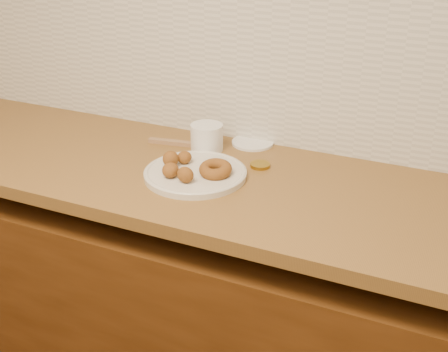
{
  "coord_description": "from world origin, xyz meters",
  "views": [
    {
      "loc": [
        0.4,
        0.36,
        1.61
      ],
      "look_at": [
        -0.17,
        1.64,
        0.93
      ],
      "focal_mm": 45.0,
      "sensor_mm": 36.0,
      "label": 1
    }
  ],
  "objects": [
    {
      "name": "brass_jar_lid",
      "position": [
        -0.12,
        1.8,
        0.91
      ],
      "size": [
        0.08,
        0.08,
        0.01
      ],
      "primitive_type": "cylinder",
      "rotation": [
        0.0,
        0.0,
        -0.37
      ],
      "color": "olive",
      "rests_on": "butcher_block"
    },
    {
      "name": "wooden_utensil",
      "position": [
        -0.44,
        1.84,
        0.91
      ],
      "size": [
        0.18,
        0.05,
        0.01
      ],
      "primitive_type": "cube",
      "rotation": [
        0.0,
        0.0,
        0.16
      ],
      "color": "#946E49",
      "rests_on": "butcher_block"
    },
    {
      "name": "plastic_tub",
      "position": [
        -0.33,
        1.85,
        0.94
      ],
      "size": [
        0.13,
        0.13,
        0.09
      ],
      "primitive_type": "cylinder",
      "rotation": [
        0.0,
        0.0,
        0.26
      ],
      "color": "white",
      "rests_on": "butcher_block"
    },
    {
      "name": "base_cabinet",
      "position": [
        0.0,
        1.69,
        0.39
      ],
      "size": [
        3.6,
        0.6,
        0.77
      ],
      "primitive_type": "cube",
      "color": "#5B3111",
      "rests_on": "floor"
    },
    {
      "name": "butcher_block",
      "position": [
        -0.65,
        1.69,
        0.88
      ],
      "size": [
        2.3,
        0.62,
        0.04
      ],
      "primitive_type": "cube",
      "color": "brown",
      "rests_on": "base_cabinet"
    },
    {
      "name": "wall_back",
      "position": [
        0.0,
        2.0,
        1.35
      ],
      "size": [
        4.0,
        0.02,
        2.7
      ],
      "primitive_type": "cube",
      "color": "beige",
      "rests_on": "ground"
    },
    {
      "name": "ring_donut",
      "position": [
        -0.21,
        1.66,
        0.93
      ],
      "size": [
        0.11,
        0.11,
        0.04
      ],
      "primitive_type": "torus",
      "rotation": [
        0.1,
        0.0,
        0.19
      ],
      "color": "brown",
      "rests_on": "donut_plate"
    },
    {
      "name": "backsplash",
      "position": [
        0.0,
        1.99,
        1.2
      ],
      "size": [
        3.6,
        0.02,
        0.6
      ],
      "primitive_type": "cube",
      "color": "silver",
      "rests_on": "wall_back"
    },
    {
      "name": "fried_dough_chunks",
      "position": [
        -0.32,
        1.63,
        0.94
      ],
      "size": [
        0.14,
        0.16,
        0.05
      ],
      "color": "brown",
      "rests_on": "donut_plate"
    },
    {
      "name": "tub_lid",
      "position": [
        -0.21,
        1.95,
        0.9
      ],
      "size": [
        0.15,
        0.15,
        0.01
      ],
      "primitive_type": "cylinder",
      "rotation": [
        0.0,
        0.0,
        0.11
      ],
      "color": "white",
      "rests_on": "butcher_block"
    },
    {
      "name": "donut_plate",
      "position": [
        -0.27,
        1.66,
        0.91
      ],
      "size": [
        0.3,
        0.3,
        0.02
      ],
      "primitive_type": "cylinder",
      "color": "beige",
      "rests_on": "butcher_block"
    }
  ]
}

